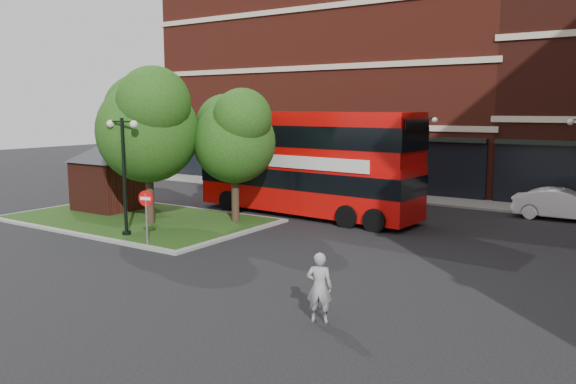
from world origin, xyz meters
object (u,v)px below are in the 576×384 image
Objects in this scene: woman at (319,287)px; car_silver at (365,185)px; bus at (305,156)px; car_white at (563,205)px.

car_silver is at bearing -88.29° from woman.
car_silver is (-0.09, 7.27, -2.29)m from bus.
car_white is at bearing -99.74° from car_silver.
car_silver is at bearing 80.78° from car_white.
bus is 12.81m from car_white.
bus is at bearing 178.54° from car_silver.
woman is 21.08m from car_silver.
woman is at bearing 167.97° from car_white.
bus is at bearing -77.70° from woman.
bus is 2.89× the size of car_silver.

